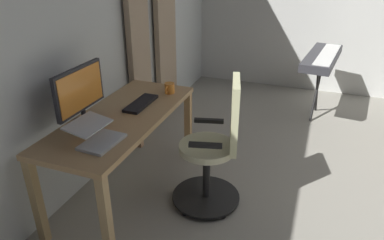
{
  "coord_description": "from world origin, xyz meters",
  "views": [
    {
      "loc": [
        2.58,
        -1.47,
        1.91
      ],
      "look_at": [
        0.43,
        -2.27,
        0.8
      ],
      "focal_mm": 33.37,
      "sensor_mm": 36.0,
      "label": 1
    }
  ],
  "objects_px": {
    "desk": "(123,126)",
    "computer_keyboard": "(141,103)",
    "office_chair": "(216,150)",
    "laptop": "(97,135)",
    "mug_tea": "(169,88)",
    "piano_keyboard": "(322,59)",
    "computer_monitor": "(80,92)"
  },
  "relations": [
    {
      "from": "desk",
      "to": "office_chair",
      "type": "relative_size",
      "value": 1.43
    },
    {
      "from": "desk",
      "to": "piano_keyboard",
      "type": "bearing_deg",
      "value": 147.11
    },
    {
      "from": "desk",
      "to": "computer_monitor",
      "type": "bearing_deg",
      "value": -43.34
    },
    {
      "from": "computer_monitor",
      "to": "piano_keyboard",
      "type": "distance_m",
      "value": 2.89
    },
    {
      "from": "computer_keyboard",
      "to": "mug_tea",
      "type": "xyz_separation_m",
      "value": [
        -0.33,
        0.12,
        0.03
      ]
    },
    {
      "from": "office_chair",
      "to": "computer_monitor",
      "type": "height_order",
      "value": "computer_monitor"
    },
    {
      "from": "computer_keyboard",
      "to": "desk",
      "type": "bearing_deg",
      "value": -11.3
    },
    {
      "from": "computer_keyboard",
      "to": "computer_monitor",
      "type": "bearing_deg",
      "value": -28.94
    },
    {
      "from": "office_chair",
      "to": "laptop",
      "type": "distance_m",
      "value": 0.92
    },
    {
      "from": "computer_monitor",
      "to": "computer_keyboard",
      "type": "height_order",
      "value": "computer_monitor"
    },
    {
      "from": "computer_monitor",
      "to": "computer_keyboard",
      "type": "bearing_deg",
      "value": 151.06
    },
    {
      "from": "desk",
      "to": "computer_monitor",
      "type": "xyz_separation_m",
      "value": [
        0.21,
        -0.2,
        0.34
      ]
    },
    {
      "from": "mug_tea",
      "to": "piano_keyboard",
      "type": "distance_m",
      "value": 2.04
    },
    {
      "from": "desk",
      "to": "piano_keyboard",
      "type": "height_order",
      "value": "piano_keyboard"
    },
    {
      "from": "desk",
      "to": "computer_keyboard",
      "type": "height_order",
      "value": "computer_keyboard"
    },
    {
      "from": "laptop",
      "to": "office_chair",
      "type": "bearing_deg",
      "value": 133.64
    },
    {
      "from": "mug_tea",
      "to": "desk",
      "type": "bearing_deg",
      "value": -16.09
    },
    {
      "from": "office_chair",
      "to": "piano_keyboard",
      "type": "bearing_deg",
      "value": -32.59
    },
    {
      "from": "computer_keyboard",
      "to": "office_chair",
      "type": "bearing_deg",
      "value": 81.49
    },
    {
      "from": "desk",
      "to": "laptop",
      "type": "height_order",
      "value": "laptop"
    },
    {
      "from": "computer_monitor",
      "to": "computer_keyboard",
      "type": "xyz_separation_m",
      "value": [
        -0.44,
        0.24,
        -0.23
      ]
    },
    {
      "from": "computer_monitor",
      "to": "computer_keyboard",
      "type": "distance_m",
      "value": 0.56
    },
    {
      "from": "desk",
      "to": "office_chair",
      "type": "bearing_deg",
      "value": 99.92
    },
    {
      "from": "computer_keyboard",
      "to": "piano_keyboard",
      "type": "bearing_deg",
      "value": 145.01
    },
    {
      "from": "office_chair",
      "to": "mug_tea",
      "type": "bearing_deg",
      "value": 38.74
    },
    {
      "from": "desk",
      "to": "computer_monitor",
      "type": "relative_size",
      "value": 2.93
    },
    {
      "from": "computer_keyboard",
      "to": "mug_tea",
      "type": "distance_m",
      "value": 0.35
    },
    {
      "from": "desk",
      "to": "mug_tea",
      "type": "bearing_deg",
      "value": 163.91
    },
    {
      "from": "office_chair",
      "to": "desk",
      "type": "bearing_deg",
      "value": 85.47
    },
    {
      "from": "office_chair",
      "to": "computer_monitor",
      "type": "xyz_separation_m",
      "value": [
        0.34,
        -0.94,
        0.49
      ]
    },
    {
      "from": "computer_monitor",
      "to": "piano_keyboard",
      "type": "relative_size",
      "value": 0.46
    },
    {
      "from": "piano_keyboard",
      "to": "desk",
      "type": "bearing_deg",
      "value": -26.24
    }
  ]
}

